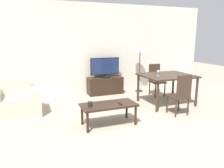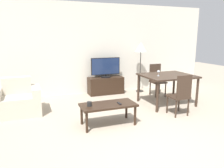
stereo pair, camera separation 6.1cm
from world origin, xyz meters
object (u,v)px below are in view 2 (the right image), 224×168
Objects in this scene: dining_chair_near at (181,94)px; dining_table at (167,78)px; floor_lamp at (141,49)px; remote_primary at (119,103)px; wine_glass_left at (159,72)px; tv at (106,68)px; dining_chair_far at (157,79)px; cup_white_near at (89,104)px; coffee_table at (108,106)px; armchair at (18,101)px; tv_stand at (106,85)px.

dining_table is at bearing 75.30° from dining_chair_near.
dining_chair_near is 2.42m from floor_lamp.
remote_primary is 1.65m from wine_glass_left.
floor_lamp reaches higher than wine_glass_left.
dining_chair_far is at bearing -26.69° from tv.
dining_table is at bearing -104.70° from dining_chair_far.
cup_white_near is (-1.13, -2.30, -0.33)m from tv.
coffee_table is at bearing -107.91° from tv.
wine_glass_left is (3.30, -0.58, 0.57)m from armchair.
dining_chair_near is 1.46m from remote_primary.
dining_chair_near is at bearing -68.81° from tv_stand.
dining_chair_far is at bearing 75.30° from dining_chair_near.
floor_lamp is 2.94m from remote_primary.
tv is at bearing 111.21° from dining_chair_near.
remote_primary is at bearing -138.51° from dining_chair_far.
dining_table is (1.15, -1.54, 0.43)m from tv_stand.
floor_lamp is at bearing 53.73° from remote_primary.
cup_white_near is 0.63× the size of wine_glass_left.
floor_lamp reaches higher than dining_chair_far.
wine_glass_left is (1.38, 0.79, 0.43)m from remote_primary.
remote_primary is 0.60m from cup_white_near.
dining_chair_far is at bearing 75.30° from dining_table.
dining_table is at bearing -53.24° from tv.
dining_chair_far is at bearing 41.49° from remote_primary.
dining_chair_near reaches higher than coffee_table.
dining_chair_near is (0.92, -2.38, 0.25)m from tv_stand.
cup_white_near is (-0.38, 0.00, 0.10)m from coffee_table.
tv reaches higher than coffee_table.
floor_lamp is (3.57, 0.89, 1.05)m from armchair.
dining_table is at bearing -8.35° from armchair.
armchair is 0.63× the size of floor_lamp.
tv_stand is 11.60× the size of cup_white_near.
tv_stand is 7.08× the size of remote_primary.
cup_white_near is (-0.59, 0.07, 0.04)m from remote_primary.
wine_glass_left is at bearing -61.89° from tv_stand.
floor_lamp is (0.19, 2.26, 0.85)m from dining_chair_near.
tv_stand is (2.45, 1.01, -0.04)m from armchair.
armchair is 6.74× the size of wine_glass_left.
armchair reaches higher than coffee_table.
tv is 2.45m from coffee_table.
tv is at bearing 22.31° from armchair.
remote_primary is at bearing -7.01° from cup_white_near.
dining_table is at bearing -88.82° from floor_lamp.
dining_table is 0.82× the size of floor_lamp.
tv is 1.92m from dining_table.
dining_chair_near is (1.67, -0.08, 0.12)m from coffee_table.
tv_stand is 1.96m from dining_table.
floor_lamp is at bearing 13.95° from armchair.
armchair is 3.65m from dining_table.
dining_chair_far is at bearing 32.87° from cup_white_near.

